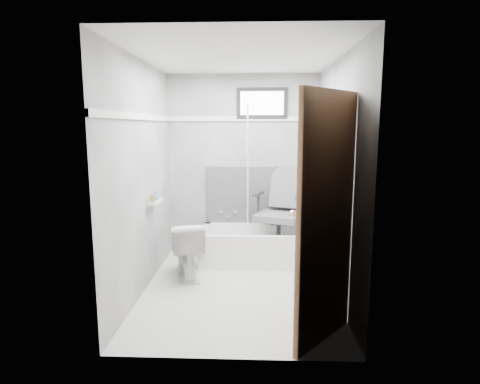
{
  "coord_description": "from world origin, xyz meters",
  "views": [
    {
      "loc": [
        0.18,
        -4.06,
        1.73
      ],
      "look_at": [
        0.0,
        0.35,
        1.0
      ],
      "focal_mm": 30.0,
      "sensor_mm": 36.0,
      "label": 1
    }
  ],
  "objects_px": {
    "bathtub": "(260,245)",
    "office_chair": "(279,210)",
    "soap_bottle_b": "(156,196)",
    "soap_bottle_a": "(153,197)",
    "toilet": "(186,250)",
    "door": "(369,231)"
  },
  "relations": [
    {
      "from": "bathtub",
      "to": "soap_bottle_a",
      "type": "height_order",
      "value": "soap_bottle_a"
    },
    {
      "from": "bathtub",
      "to": "door",
      "type": "xyz_separation_m",
      "value": [
        0.75,
        -2.21,
        0.79
      ]
    },
    {
      "from": "office_chair",
      "to": "door",
      "type": "bearing_deg",
      "value": -57.46
    },
    {
      "from": "toilet",
      "to": "soap_bottle_a",
      "type": "distance_m",
      "value": 0.74
    },
    {
      "from": "office_chair",
      "to": "toilet",
      "type": "bearing_deg",
      "value": -130.6
    },
    {
      "from": "door",
      "to": "toilet",
      "type": "bearing_deg",
      "value": 134.59
    },
    {
      "from": "soap_bottle_b",
      "to": "soap_bottle_a",
      "type": "bearing_deg",
      "value": -90.0
    },
    {
      "from": "bathtub",
      "to": "soap_bottle_a",
      "type": "distance_m",
      "value": 1.59
    },
    {
      "from": "office_chair",
      "to": "soap_bottle_b",
      "type": "bearing_deg",
      "value": -135.25
    },
    {
      "from": "office_chair",
      "to": "soap_bottle_a",
      "type": "relative_size",
      "value": 9.51
    },
    {
      "from": "office_chair",
      "to": "soap_bottle_a",
      "type": "distance_m",
      "value": 1.65
    },
    {
      "from": "bathtub",
      "to": "toilet",
      "type": "distance_m",
      "value": 1.04
    },
    {
      "from": "bathtub",
      "to": "office_chair",
      "type": "xyz_separation_m",
      "value": [
        0.24,
        0.03,
        0.46
      ]
    },
    {
      "from": "bathtub",
      "to": "soap_bottle_b",
      "type": "height_order",
      "value": "soap_bottle_b"
    },
    {
      "from": "bathtub",
      "to": "toilet",
      "type": "relative_size",
      "value": 2.27
    },
    {
      "from": "office_chair",
      "to": "door",
      "type": "relative_size",
      "value": 0.55
    },
    {
      "from": "office_chair",
      "to": "bathtub",
      "type": "bearing_deg",
      "value": -152.32
    },
    {
      "from": "door",
      "to": "soap_bottle_b",
      "type": "relative_size",
      "value": 21.95
    },
    {
      "from": "soap_bottle_a",
      "to": "soap_bottle_b",
      "type": "xyz_separation_m",
      "value": [
        0.0,
        0.14,
        -0.01
      ]
    },
    {
      "from": "bathtub",
      "to": "office_chair",
      "type": "height_order",
      "value": "office_chair"
    },
    {
      "from": "door",
      "to": "soap_bottle_a",
      "type": "height_order",
      "value": "door"
    },
    {
      "from": "bathtub",
      "to": "soap_bottle_a",
      "type": "xyz_separation_m",
      "value": [
        -1.17,
        -0.76,
        0.76
      ]
    }
  ]
}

